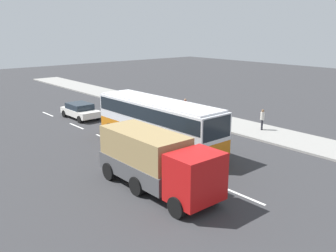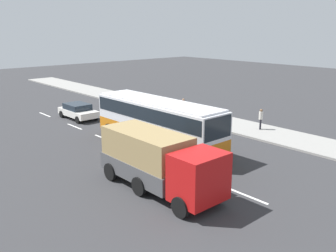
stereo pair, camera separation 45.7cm
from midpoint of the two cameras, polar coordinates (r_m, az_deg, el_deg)
ground_plane at (r=25.39m, az=-0.99°, el=-3.42°), size 120.00×120.00×0.00m
sidewalk_curb at (r=31.13m, az=10.56°, el=-0.06°), size 80.00×4.00×0.15m
lane_centreline at (r=27.43m, az=-9.56°, el=-2.21°), size 25.96×0.16×0.01m
coach_bus at (r=25.05m, az=-2.13°, el=1.19°), size 10.67×2.84×3.29m
cargo_truck at (r=18.50m, az=-2.22°, el=-5.31°), size 7.28×2.54×2.88m
car_white_minivan at (r=34.41m, az=-14.12°, el=2.31°), size 4.27×2.07×1.38m
pedestrian_near_curb at (r=30.10m, az=13.75°, el=1.26°), size 0.32×0.32×1.66m
pedestrian_at_crossing at (r=33.25m, az=1.99°, el=3.03°), size 0.32×0.32×1.72m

